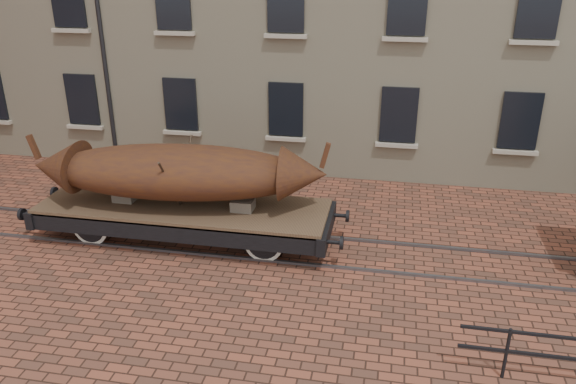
# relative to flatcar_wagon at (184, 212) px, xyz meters

# --- Properties ---
(ground) EXTENTS (90.00, 90.00, 0.00)m
(ground) POSITION_rel_flatcar_wagon_xyz_m (4.14, -0.00, -0.77)
(ground) COLOR #503124
(rail_track) EXTENTS (30.00, 1.52, 0.06)m
(rail_track) POSITION_rel_flatcar_wagon_xyz_m (4.14, -0.00, -0.74)
(rail_track) COLOR #59595E
(rail_track) RESTS_ON ground
(flatcar_wagon) EXTENTS (8.14, 2.21, 1.23)m
(flatcar_wagon) POSITION_rel_flatcar_wagon_xyz_m (0.00, 0.00, 0.00)
(flatcar_wagon) COLOR brown
(flatcar_wagon) RESTS_ON ground
(iron_boat) EXTENTS (7.35, 2.65, 1.73)m
(iron_boat) POSITION_rel_flatcar_wagon_xyz_m (-0.07, -0.00, 1.07)
(iron_boat) COLOR #4C2710
(iron_boat) RESTS_ON flatcar_wagon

